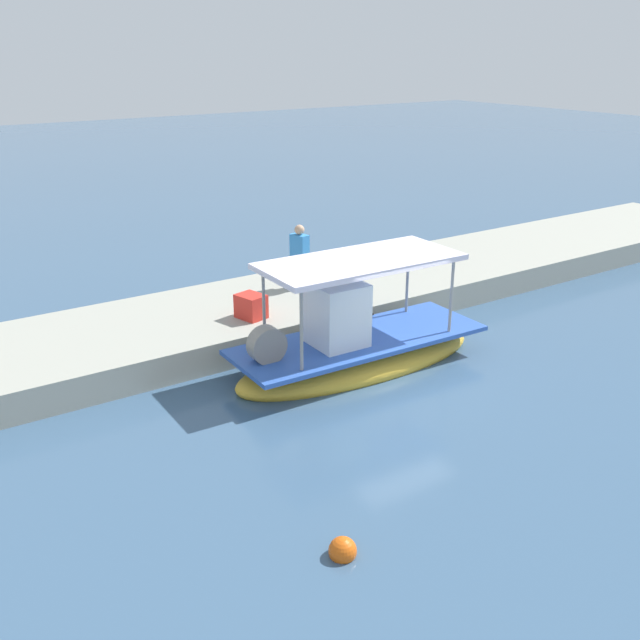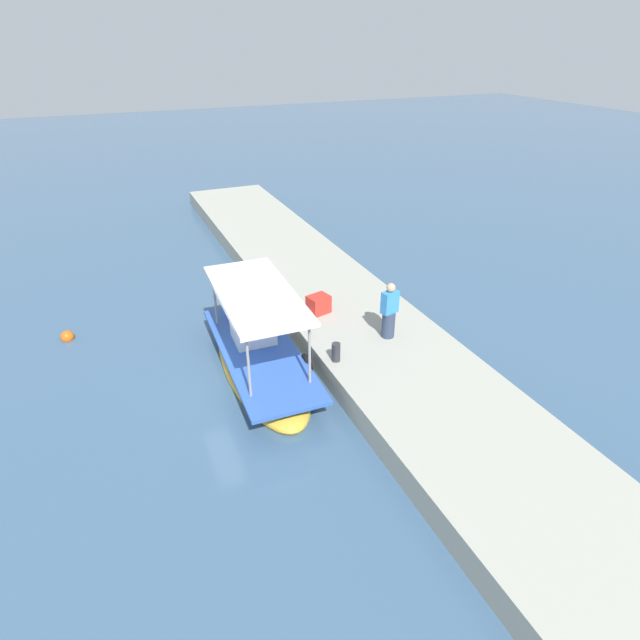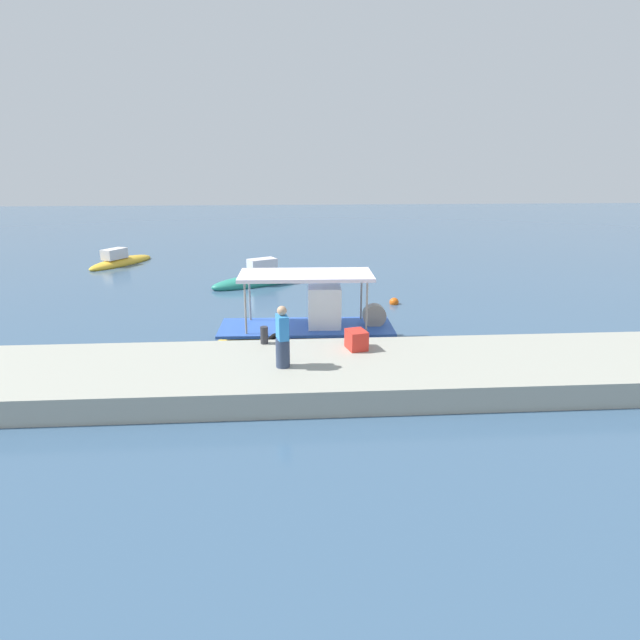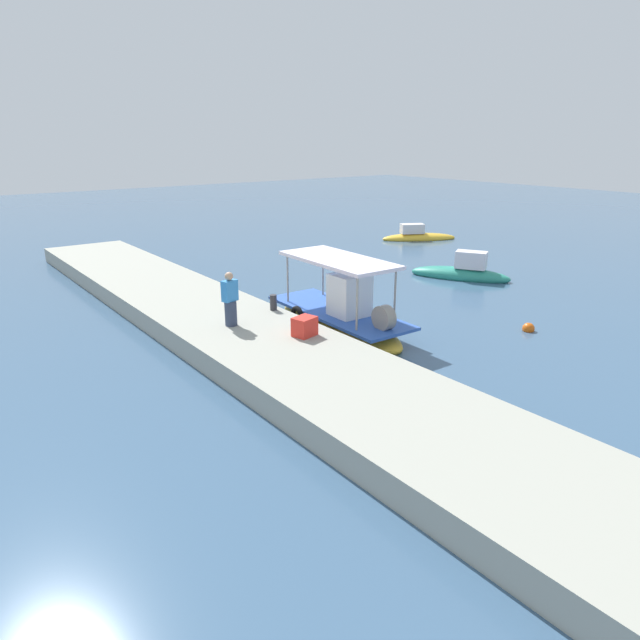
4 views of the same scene
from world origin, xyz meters
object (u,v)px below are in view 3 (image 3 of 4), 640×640
Objects in this scene: fisherman_near_bollard at (283,340)px; cargo_crate at (356,340)px; mooring_bollard at (264,335)px; moored_boat_near at (121,262)px; marker_buoy at (394,302)px; main_fishing_boat at (309,332)px; moored_boat_mid at (256,280)px.

cargo_crate is (2.21, 1.29, -0.50)m from fisherman_near_bollard.
mooring_bollard is 0.11× the size of moored_boat_near.
mooring_bollard is 8.92m from marker_buoy.
mooring_bollard is at bearing -61.44° from moored_boat_near.
mooring_bollard is (-0.58, 1.97, -0.52)m from fisherman_near_bollard.
main_fishing_boat is at bearing 118.33° from cargo_crate.
mooring_bollard is at bearing 106.35° from fisherman_near_bollard.
main_fishing_boat reaches higher than cargo_crate.
moored_boat_mid reaches higher than marker_buoy.
main_fishing_boat is 9.68m from moored_boat_mid.
fisherman_near_bollard is at bearing -119.07° from marker_buoy.
marker_buoy is at bearing -33.49° from moored_boat_mid.
cargo_crate is 0.14× the size of moored_boat_mid.
moored_boat_mid is (-6.37, 4.21, 0.18)m from marker_buoy.
fisherman_near_bollard is 21.79m from moored_boat_near.
mooring_bollard is 0.11× the size of moored_boat_mid.
moored_boat_near is (-12.23, 18.02, -0.82)m from cargo_crate.
moored_boat_mid is (8.61, -6.18, 0.09)m from moored_boat_near.
main_fishing_boat is 2.82m from cargo_crate.
main_fishing_boat is 3.60× the size of fisherman_near_bollard.
marker_buoy is 7.63m from moored_boat_mid.
main_fishing_boat is 9.38× the size of cargo_crate.
fisherman_near_bollard is 2.61× the size of cargo_crate.
moored_boat_near is (-14.97, 10.39, 0.10)m from marker_buoy.
moored_boat_mid reaches higher than mooring_bollard.
marker_buoy is at bearing 60.93° from fisherman_near_bollard.
marker_buoy is at bearing 51.94° from main_fishing_boat.
marker_buoy is (5.53, 6.94, -0.89)m from mooring_bollard.
moored_boat_near is at bearing 117.42° from fisherman_near_bollard.
cargo_crate is 12.40m from moored_boat_mid.
mooring_bollard reaches higher than marker_buoy.
fisherman_near_bollard is 13.26m from moored_boat_mid.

